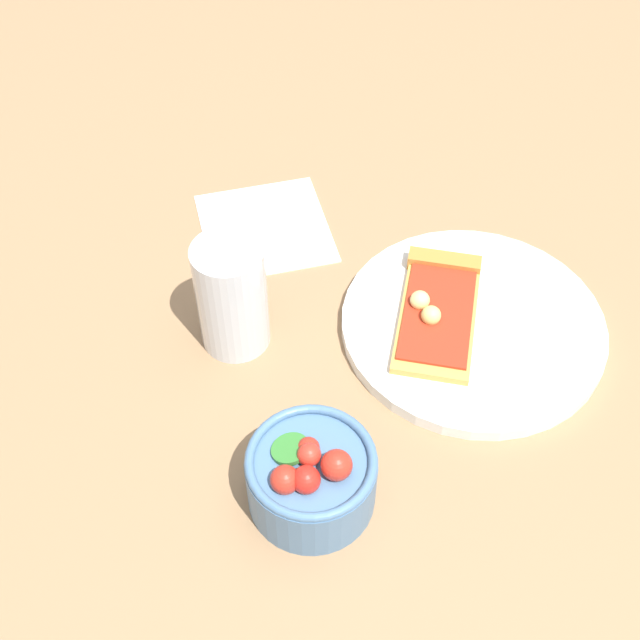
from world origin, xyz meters
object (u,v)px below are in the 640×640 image
Objects in this scene: plate at (472,325)px; paper_napkin at (265,227)px; soda_glass at (232,302)px; pizza_slice_main at (437,304)px; salad_bowl at (311,477)px.

paper_napkin is at bearing -38.38° from plate.
plate is at bearing 141.62° from paper_napkin.
plate is at bearing 179.33° from soda_glass.
plate is 0.24m from soda_glass.
soda_glass is 0.84× the size of paper_napkin.
paper_napkin is at bearing -39.89° from pizza_slice_main.
soda_glass is at bearing 78.98° from paper_napkin.
pizza_slice_main reaches higher than plate.
pizza_slice_main reaches higher than paper_napkin.
plate reaches higher than paper_napkin.
soda_glass is at bearing -70.18° from salad_bowl.
pizza_slice_main is at bearing -124.90° from salad_bowl.
paper_napkin is (0.17, -0.14, -0.02)m from pizza_slice_main.
pizza_slice_main is 1.55× the size of salad_bowl.
plate is 0.04m from pizza_slice_main.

